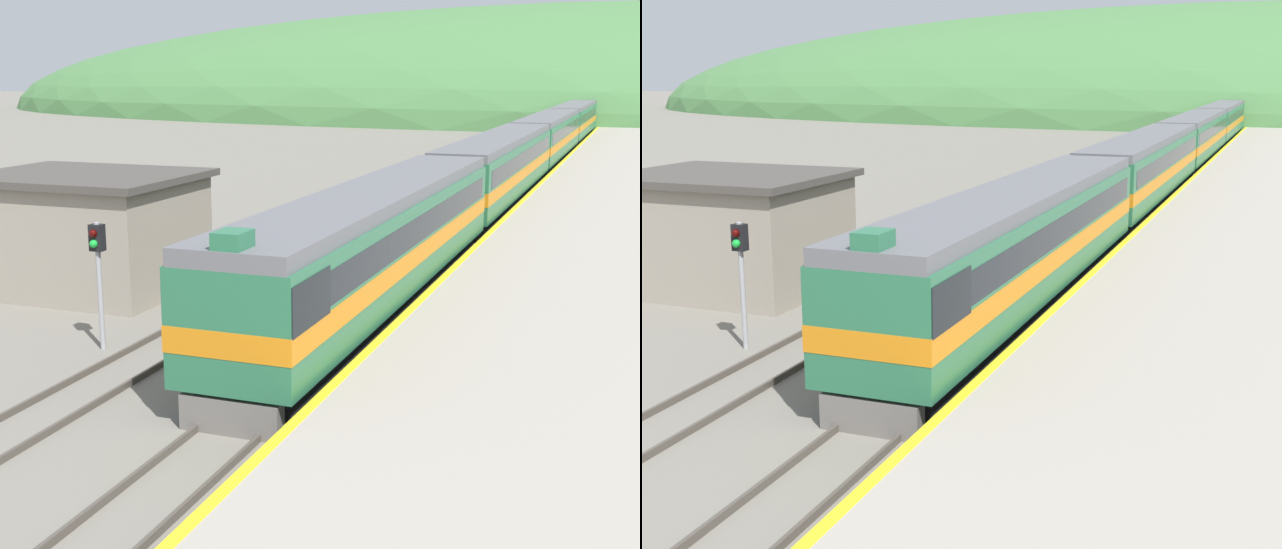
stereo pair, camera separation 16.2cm
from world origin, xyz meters
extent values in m
cube|color=#4C443D|center=(-0.72, 70.00, 0.08)|extent=(0.08, 180.00, 0.16)
cube|color=#4C443D|center=(0.72, 70.00, 0.08)|extent=(0.08, 180.00, 0.16)
cube|color=#4C443D|center=(-4.96, 70.00, 0.08)|extent=(0.08, 180.00, 0.16)
cube|color=#4C443D|center=(-3.52, 70.00, 0.08)|extent=(0.08, 180.00, 0.16)
cube|color=#9E9689|center=(5.15, 50.00, 0.43)|extent=(6.96, 140.00, 0.86)
cube|color=yellow|center=(1.79, 50.00, 0.87)|extent=(0.24, 140.00, 0.01)
ellipsoid|color=#477A42|center=(0.00, 160.05, 0.00)|extent=(226.75, 102.04, 35.85)
cube|color=gray|center=(-10.10, 26.37, 1.88)|extent=(6.74, 5.46, 3.76)
cube|color=#47423D|center=(-10.10, 26.37, 3.88)|extent=(7.24, 5.96, 0.24)
cube|color=black|center=(0.00, 27.11, 0.42)|extent=(2.36, 19.90, 0.85)
cube|color=#286B47|center=(0.00, 27.11, 2.17)|extent=(2.88, 21.18, 2.64)
cube|color=orange|center=(0.00, 27.11, 1.96)|extent=(2.91, 21.20, 0.58)
cube|color=black|center=(0.00, 27.11, 2.75)|extent=(2.90, 19.90, 0.79)
cube|color=slate|center=(0.00, 27.11, 3.69)|extent=(2.71, 21.18, 0.40)
cube|color=black|center=(0.00, 17.65, 2.75)|extent=(2.92, 2.20, 1.06)
cube|color=#286B47|center=(0.00, 16.97, 4.07)|extent=(0.64, 0.80, 0.36)
cube|color=slate|center=(0.00, 16.72, 0.38)|extent=(2.25, 0.40, 0.77)
cube|color=black|center=(0.00, 50.07, 0.42)|extent=(2.36, 21.57, 0.85)
cube|color=#286B47|center=(0.00, 50.07, 2.17)|extent=(2.88, 22.94, 2.64)
cube|color=orange|center=(0.00, 50.07, 1.96)|extent=(2.91, 22.96, 0.58)
cube|color=black|center=(0.00, 50.07, 2.75)|extent=(2.90, 21.57, 0.79)
cube|color=slate|center=(0.00, 50.07, 3.69)|extent=(2.71, 22.94, 0.40)
cube|color=black|center=(0.00, 73.92, 0.42)|extent=(2.36, 21.57, 0.85)
cube|color=#286B47|center=(0.00, 73.92, 2.17)|extent=(2.88, 22.94, 2.64)
cube|color=orange|center=(0.00, 73.92, 1.96)|extent=(2.91, 22.96, 0.58)
cube|color=black|center=(0.00, 73.92, 2.75)|extent=(2.90, 21.57, 0.79)
cube|color=slate|center=(0.00, 73.92, 3.69)|extent=(2.71, 22.94, 0.40)
cube|color=black|center=(0.00, 97.76, 0.42)|extent=(2.36, 21.57, 0.85)
cube|color=#286B47|center=(0.00, 97.76, 2.17)|extent=(2.88, 22.94, 2.64)
cube|color=orange|center=(0.00, 97.76, 1.96)|extent=(2.91, 22.96, 0.58)
cube|color=black|center=(0.00, 97.76, 2.75)|extent=(2.90, 21.57, 0.79)
cube|color=slate|center=(0.00, 97.76, 3.69)|extent=(2.71, 22.94, 0.40)
cube|color=black|center=(0.00, 121.61, 0.42)|extent=(2.36, 21.57, 0.85)
cube|color=#286B47|center=(0.00, 121.61, 2.17)|extent=(2.88, 22.94, 2.64)
cube|color=orange|center=(0.00, 121.61, 1.96)|extent=(2.91, 22.96, 0.58)
cube|color=black|center=(0.00, 121.61, 2.75)|extent=(2.90, 21.57, 0.79)
cube|color=slate|center=(0.00, 121.61, 3.69)|extent=(2.71, 22.94, 0.40)
cylinder|color=#9E9EA3|center=(-5.77, 20.68, 1.74)|extent=(0.14, 0.14, 3.48)
cube|color=black|center=(-5.77, 20.68, 3.08)|extent=(0.36, 0.28, 0.71)
sphere|color=#3C0504|center=(-5.77, 20.51, 3.22)|extent=(0.22, 0.22, 0.22)
sphere|color=green|center=(-5.77, 20.51, 2.94)|extent=(0.22, 0.22, 0.22)
camera|label=1|loc=(7.77, 1.10, 7.42)|focal=50.00mm
camera|label=2|loc=(7.92, 1.16, 7.42)|focal=50.00mm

